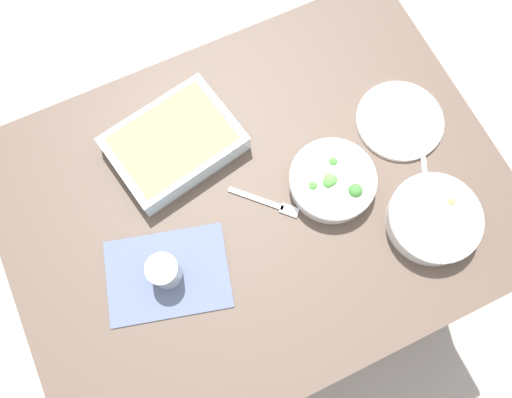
% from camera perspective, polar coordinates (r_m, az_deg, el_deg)
% --- Properties ---
extents(ground_plane, '(6.00, 6.00, 0.00)m').
position_cam_1_polar(ground_plane, '(1.92, -0.00, -6.54)').
color(ground_plane, '#9E9389').
extents(dining_table, '(1.20, 0.90, 0.74)m').
position_cam_1_polar(dining_table, '(1.28, -0.00, -1.18)').
color(dining_table, '#4C3D33').
rests_on(dining_table, ground_plane).
extents(placemat, '(0.32, 0.27, 0.00)m').
position_cam_1_polar(placemat, '(1.17, -10.12, -8.48)').
color(placemat, '#4C5670').
rests_on(placemat, dining_table).
extents(stew_bowl, '(0.22, 0.22, 0.06)m').
position_cam_1_polar(stew_bowl, '(1.22, 19.71, -2.20)').
color(stew_bowl, silver).
rests_on(stew_bowl, dining_table).
extents(broccoli_bowl, '(0.21, 0.21, 0.06)m').
position_cam_1_polar(broccoli_bowl, '(1.19, 8.75, 2.07)').
color(broccoli_bowl, silver).
rests_on(broccoli_bowl, dining_table).
extents(baking_dish, '(0.34, 0.27, 0.06)m').
position_cam_1_polar(baking_dish, '(1.23, -9.39, 6.37)').
color(baking_dish, silver).
rests_on(baking_dish, dining_table).
extents(drink_cup, '(0.07, 0.07, 0.08)m').
position_cam_1_polar(drink_cup, '(1.14, -10.43, -8.20)').
color(drink_cup, '#B2BCC6').
rests_on(drink_cup, dining_table).
extents(side_plate, '(0.22, 0.22, 0.01)m').
position_cam_1_polar(side_plate, '(1.32, 16.16, 8.64)').
color(side_plate, white).
rests_on(side_plate, dining_table).
extents(spoon_by_stew, '(0.09, 0.17, 0.01)m').
position_cam_1_polar(spoon_by_stew, '(1.27, 18.94, 1.33)').
color(spoon_by_stew, silver).
rests_on(spoon_by_stew, dining_table).
extents(fork_on_table, '(0.14, 0.14, 0.01)m').
position_cam_1_polar(fork_on_table, '(1.19, 1.48, -0.48)').
color(fork_on_table, silver).
rests_on(fork_on_table, dining_table).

